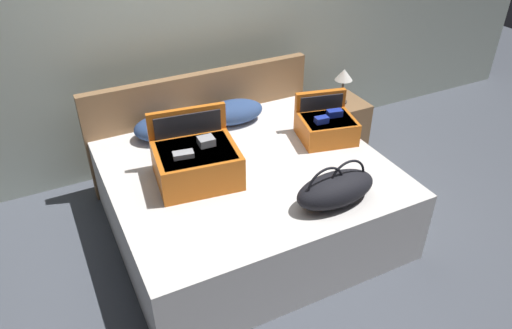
% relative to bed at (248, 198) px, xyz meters
% --- Properties ---
extents(ground_plane, '(12.00, 12.00, 0.00)m').
position_rel_bed_xyz_m(ground_plane, '(0.00, -0.40, -0.28)').
color(ground_plane, '#4C515B').
extents(back_wall, '(8.00, 0.10, 2.60)m').
position_rel_bed_xyz_m(back_wall, '(0.00, 1.25, 1.02)').
color(back_wall, '#B7C1B2').
rests_on(back_wall, ground).
extents(bed, '(1.93, 1.74, 0.56)m').
position_rel_bed_xyz_m(bed, '(0.00, 0.00, 0.00)').
color(bed, silver).
rests_on(bed, ground).
extents(headboard, '(1.97, 0.08, 0.94)m').
position_rel_bed_xyz_m(headboard, '(0.00, 0.91, 0.19)').
color(headboard, olive).
rests_on(headboard, ground).
extents(hard_case_large, '(0.60, 0.54, 0.44)m').
position_rel_bed_xyz_m(hard_case_large, '(-0.37, 0.03, 0.43)').
color(hard_case_large, '#D16619').
rests_on(hard_case_large, bed).
extents(hard_case_medium, '(0.48, 0.46, 0.33)m').
position_rel_bed_xyz_m(hard_case_medium, '(0.73, 0.10, 0.39)').
color(hard_case_medium, '#D16619').
rests_on(hard_case_medium, bed).
extents(duffel_bag, '(0.57, 0.29, 0.29)m').
position_rel_bed_xyz_m(duffel_bag, '(0.32, -0.61, 0.39)').
color(duffel_bag, black).
rests_on(duffel_bag, bed).
extents(pillow_near_headboard, '(0.50, 0.38, 0.18)m').
position_rel_bed_xyz_m(pillow_near_headboard, '(-0.40, 0.68, 0.37)').
color(pillow_near_headboard, navy).
rests_on(pillow_near_headboard, bed).
extents(pillow_center_head, '(0.53, 0.33, 0.19)m').
position_rel_bed_xyz_m(pillow_center_head, '(0.19, 0.67, 0.37)').
color(pillow_center_head, navy).
rests_on(pillow_center_head, bed).
extents(nightstand, '(0.44, 0.40, 0.53)m').
position_rel_bed_xyz_m(nightstand, '(1.25, 0.62, -0.02)').
color(nightstand, olive).
rests_on(nightstand, ground).
extents(table_lamp, '(0.16, 0.16, 0.32)m').
position_rel_bed_xyz_m(table_lamp, '(1.25, 0.62, 0.50)').
color(table_lamp, '#3F3833').
rests_on(table_lamp, nightstand).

